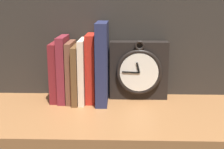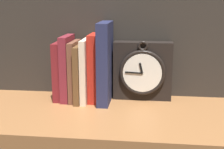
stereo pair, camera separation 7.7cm
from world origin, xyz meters
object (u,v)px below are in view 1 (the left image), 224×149
Objects in this scene: book_slot4_cream at (83,71)px; book_slot6_navy at (102,63)px; book_slot1_maroon at (64,69)px; book_slot2_brown at (71,72)px; book_slot5_red at (91,68)px; clock at (139,70)px; book_slot3_brown at (77,74)px; book_slot0_maroon at (56,72)px.

book_slot6_navy is at bearing -5.05° from book_slot4_cream.
book_slot1_maroon is 1.04× the size of book_slot4_cream.
book_slot2_brown is 0.07m from book_slot5_red.
clock reaches higher than book_slot3_brown.
book_slot0_maroon is (-0.27, -0.03, -0.00)m from clock.
book_slot1_maroon is 0.82× the size of book_slot6_navy.
book_slot2_brown is at bearing 161.73° from book_slot3_brown.
book_slot6_navy is (0.04, -0.01, 0.02)m from book_slot5_red.
book_slot2_brown is 0.76× the size of book_slot6_navy.
book_slot1_maroon is at bearing 169.15° from book_slot3_brown.
book_slot6_navy reaches higher than clock.
book_slot5_red is at bearing -170.36° from clock.
book_slot4_cream reaches higher than book_slot2_brown.
book_slot2_brown reaches higher than book_slot3_brown.
book_slot6_navy is at bearing -160.95° from clock.
clock reaches higher than book_slot2_brown.
book_slot2_brown is at bearing 174.41° from book_slot4_cream.
book_slot6_navy is at bearing -5.78° from book_slot0_maroon.
book_slot6_navy is (-0.12, -0.04, 0.03)m from clock.
book_slot4_cream is (0.09, -0.01, 0.01)m from book_slot0_maroon.
clock is 1.08× the size of book_slot3_brown.
clock reaches higher than book_slot0_maroon.
book_slot5_red is (0.05, 0.01, 0.02)m from book_slot3_brown.
book_slot3_brown is 0.90× the size of book_slot4_cream.
clock is 1.05× the size of book_slot0_maroon.
book_slot4_cream reaches higher than book_slot3_brown.
clock is 0.98× the size of book_slot4_cream.
clock is at bearing 8.13° from book_slot2_brown.
book_slot5_red reaches higher than clock.
book_slot6_navy is (0.15, -0.02, 0.03)m from book_slot0_maroon.
book_slot6_navy is at bearing -2.04° from book_slot3_brown.
book_slot2_brown is 0.89× the size of book_slot5_red.
book_slot0_maroon is at bearing 173.15° from book_slot2_brown.
book_slot2_brown is at bearing 174.74° from book_slot6_navy.
book_slot1_maroon is 0.97× the size of book_slot5_red.
book_slot1_maroon is 1.09× the size of book_slot2_brown.
book_slot6_navy reaches higher than book_slot4_cream.
clock is at bearing 11.06° from book_slot4_cream.
book_slot6_navy is (0.06, -0.01, 0.03)m from book_slot4_cream.
book_slot2_brown is 1.06× the size of book_slot3_brown.
clock is at bearing 9.64° from book_slot5_red.
book_slot3_brown is at bearing -10.16° from book_slot0_maroon.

